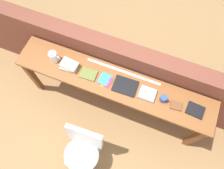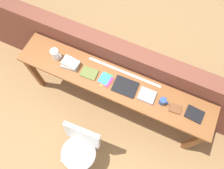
% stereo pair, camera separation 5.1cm
% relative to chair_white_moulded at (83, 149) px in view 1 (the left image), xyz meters
% --- Properties ---
extents(ground_plane, '(40.00, 40.00, 0.00)m').
position_rel_chair_white_moulded_xyz_m(ground_plane, '(0.08, 0.53, -0.53)').
color(ground_plane, '#9E7547').
extents(brick_wall_back, '(6.00, 0.20, 1.13)m').
position_rel_chair_white_moulded_xyz_m(brick_wall_back, '(0.08, 1.17, 0.04)').
color(brick_wall_back, brown).
rests_on(brick_wall_back, ground).
extents(sideboard, '(2.50, 0.44, 0.88)m').
position_rel_chair_white_moulded_xyz_m(sideboard, '(0.08, 0.83, 0.21)').
color(sideboard, brown).
rests_on(sideboard, ground).
extents(chair_white_moulded, '(0.46, 0.47, 0.89)m').
position_rel_chair_white_moulded_xyz_m(chair_white_moulded, '(0.00, 0.00, 0.00)').
color(chair_white_moulded, silver).
rests_on(chair_white_moulded, ground).
extents(pitcher_white, '(0.14, 0.10, 0.18)m').
position_rel_chair_white_moulded_xyz_m(pitcher_white, '(-0.71, 0.83, 0.43)').
color(pitcher_white, white).
rests_on(pitcher_white, sideboard).
extents(book_stack_leftmost, '(0.22, 0.17, 0.08)m').
position_rel_chair_white_moulded_xyz_m(book_stack_leftmost, '(-0.50, 0.81, 0.39)').
color(book_stack_leftmost, '#9E9EA3').
rests_on(book_stack_leftmost, sideboard).
extents(magazine_cycling, '(0.20, 0.16, 0.02)m').
position_rel_chair_white_moulded_xyz_m(magazine_cycling, '(-0.24, 0.80, 0.36)').
color(magazine_cycling, olive).
rests_on(magazine_cycling, sideboard).
extents(pamphlet_pile_colourful, '(0.17, 0.19, 0.01)m').
position_rel_chair_white_moulded_xyz_m(pamphlet_pile_colourful, '(-0.02, 0.81, 0.36)').
color(pamphlet_pile_colourful, yellow).
rests_on(pamphlet_pile_colourful, sideboard).
extents(book_open_centre, '(0.29, 0.22, 0.02)m').
position_rel_chair_white_moulded_xyz_m(book_open_centre, '(0.23, 0.82, 0.36)').
color(book_open_centre, black).
rests_on(book_open_centre, sideboard).
extents(book_grey_hardcover, '(0.19, 0.17, 0.03)m').
position_rel_chair_white_moulded_xyz_m(book_grey_hardcover, '(0.50, 0.82, 0.37)').
color(book_grey_hardcover, '#9E9EA3').
rests_on(book_grey_hardcover, sideboard).
extents(mug, '(0.11, 0.08, 0.09)m').
position_rel_chair_white_moulded_xyz_m(mug, '(0.69, 0.82, 0.40)').
color(mug, '#2D4C8C').
rests_on(mug, sideboard).
extents(leather_journal_brown, '(0.14, 0.11, 0.02)m').
position_rel_chair_white_moulded_xyz_m(leather_journal_brown, '(0.85, 0.80, 0.37)').
color(leather_journal_brown, brown).
rests_on(leather_journal_brown, sideboard).
extents(book_repair_rightmost, '(0.20, 0.17, 0.02)m').
position_rel_chair_white_moulded_xyz_m(book_repair_rightmost, '(1.07, 0.83, 0.36)').
color(book_repair_rightmost, black).
rests_on(book_repair_rightmost, sideboard).
extents(ruler_metal_back_edge, '(0.96, 0.03, 0.00)m').
position_rel_chair_white_moulded_xyz_m(ruler_metal_back_edge, '(0.14, 1.00, 0.35)').
color(ruler_metal_back_edge, silver).
rests_on(ruler_metal_back_edge, sideboard).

